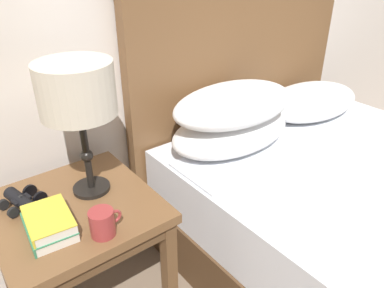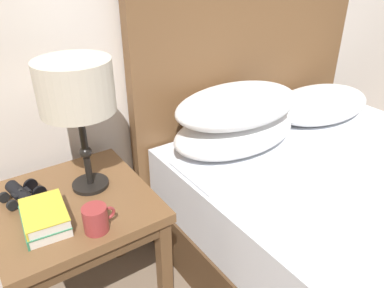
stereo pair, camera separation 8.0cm
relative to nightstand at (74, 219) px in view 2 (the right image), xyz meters
The scene contains 7 objects.
nightstand is the anchor object (origin of this frame).
bed 1.17m from the nightstand, 26.27° to the right, with size 1.41×1.82×1.28m.
table_lamp 0.46m from the nightstand, 27.43° to the left, with size 0.24×0.24×0.47m.
book_on_nightstand 0.16m from the nightstand, 143.45° to the right, with size 0.15×0.20×0.03m.
book_stacked_on_top 0.19m from the nightstand, 141.60° to the right, with size 0.14×0.19×0.03m.
binoculars_pair 0.19m from the nightstand, 144.37° to the left, with size 0.15×0.16×0.05m.
coffee_mug 0.23m from the nightstand, 83.54° to the right, with size 0.10×0.08×0.08m.
Camera 2 is at (-0.94, -0.30, 1.35)m, focal length 35.00 mm.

